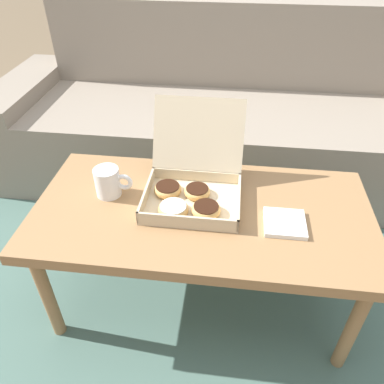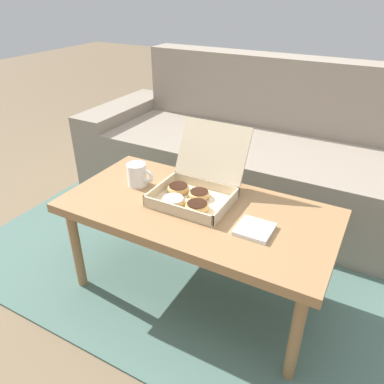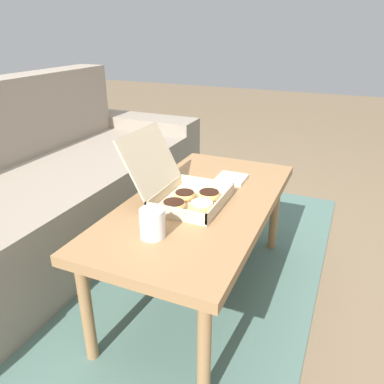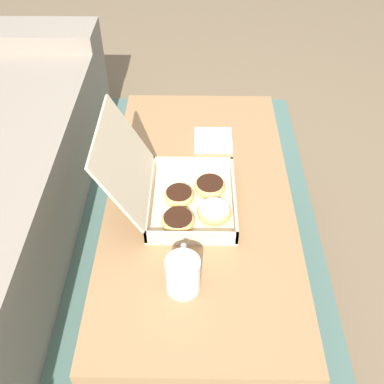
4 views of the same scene
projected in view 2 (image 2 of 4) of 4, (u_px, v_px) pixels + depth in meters
name	position (u px, v px, depth m)	size (l,w,h in m)	color
ground_plane	(211.00, 272.00, 1.90)	(12.00, 12.00, 0.00)	#756047
area_rug	(234.00, 240.00, 2.12)	(2.55, 1.92, 0.01)	#4C6B60
couch	(269.00, 160.00, 2.37)	(2.43, 0.83, 0.88)	gray
coffee_table	(197.00, 217.00, 1.57)	(1.13, 0.56, 0.47)	#997047
pastry_box	(194.00, 188.00, 1.58)	(0.32, 0.38, 0.28)	beige
coffee_mug	(138.00, 175.00, 1.69)	(0.13, 0.09, 0.10)	white
napkin_stack	(255.00, 229.00, 1.39)	(0.13, 0.13, 0.02)	white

